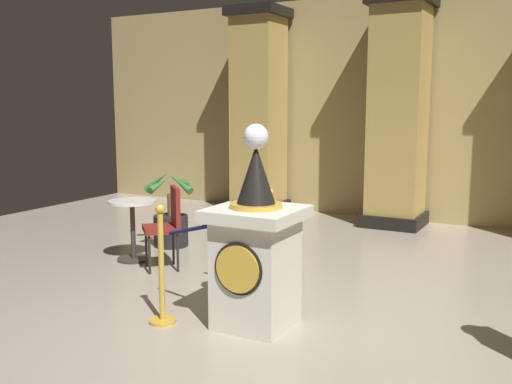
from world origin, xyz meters
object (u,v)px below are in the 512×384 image
stanchion_near (270,255)px  potted_palm_left (171,223)px  stanchion_far (162,282)px  pedestal_clock (256,251)px  cafe_chair_red (168,220)px  cafe_table (133,222)px

stanchion_near → potted_palm_left: 2.28m
stanchion_near → stanchion_far: 1.32m
stanchion_near → potted_palm_left: (-2.03, 1.03, -0.06)m
pedestal_clock → stanchion_near: (-0.33, 0.91, -0.29)m
stanchion_near → potted_palm_left: bearing=152.9°
pedestal_clock → cafe_chair_red: 2.02m
pedestal_clock → cafe_table: bearing=153.8°
stanchion_near → stanchion_far: (-0.42, -1.25, -0.00)m
pedestal_clock → stanchion_far: pedestal_clock is taller
stanchion_far → cafe_chair_red: 1.71m
potted_palm_left → cafe_table: 0.82m
potted_palm_left → pedestal_clock: bearing=-39.6°
cafe_table → cafe_chair_red: 0.62m
pedestal_clock → potted_palm_left: pedestal_clock is taller
pedestal_clock → cafe_table: size_ratio=2.34×
stanchion_far → cafe_chair_red: (-0.97, 1.39, 0.20)m
cafe_table → stanchion_far: bearing=-43.2°
stanchion_far → stanchion_near: bearing=71.5°
pedestal_clock → cafe_chair_red: (-1.72, 1.05, -0.09)m
stanchion_near → cafe_table: stanchion_near is taller
stanchion_near → cafe_chair_red: size_ratio=1.11×
cafe_table → potted_palm_left: bearing=92.1°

